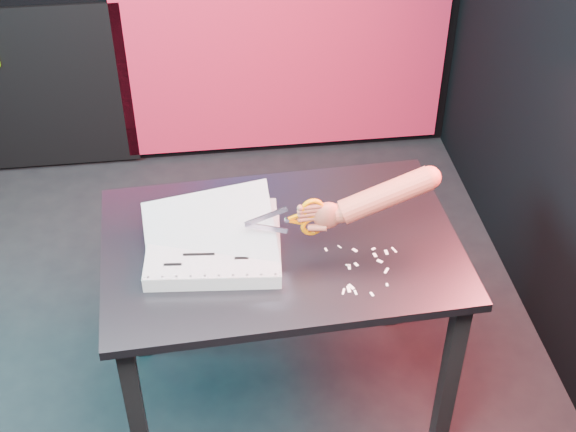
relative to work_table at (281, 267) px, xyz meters
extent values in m
cube|color=black|center=(-0.45, 0.13, -0.65)|extent=(3.00, 3.00, 0.01)
cube|color=black|center=(-0.48, -0.33, -0.29)|extent=(0.05, 0.05, 0.72)
cube|color=black|center=(-0.51, 0.29, -0.29)|extent=(0.05, 0.05, 0.72)
cube|color=black|center=(0.51, -0.29, -0.29)|extent=(0.05, 0.05, 0.72)
cube|color=black|center=(0.48, 0.33, -0.29)|extent=(0.05, 0.05, 0.72)
cube|color=black|center=(0.00, 0.00, 0.09)|extent=(1.14, 0.78, 0.03)
cube|color=silver|center=(-0.21, -0.04, 0.12)|extent=(0.43, 0.33, 0.05)
cube|color=white|center=(-0.21, -0.04, 0.15)|extent=(0.42, 0.33, 0.00)
cube|color=white|center=(-0.21, -0.04, 0.15)|extent=(0.41, 0.31, 0.12)
cube|color=white|center=(-0.22, -0.03, 0.18)|extent=(0.40, 0.27, 0.21)
cylinder|color=#262728|center=(-0.40, -0.16, 0.15)|extent=(0.01, 0.01, 0.00)
cylinder|color=#262728|center=(-0.36, -0.16, 0.15)|extent=(0.01, 0.01, 0.00)
cylinder|color=#262728|center=(-0.32, -0.17, 0.15)|extent=(0.01, 0.01, 0.00)
cylinder|color=#262728|center=(-0.28, -0.17, 0.15)|extent=(0.01, 0.01, 0.00)
cylinder|color=#262728|center=(-0.24, -0.18, 0.15)|extent=(0.01, 0.01, 0.00)
cylinder|color=#262728|center=(-0.20, -0.18, 0.15)|extent=(0.01, 0.01, 0.00)
cylinder|color=#262728|center=(-0.16, -0.18, 0.15)|extent=(0.01, 0.01, 0.00)
cylinder|color=#262728|center=(-0.12, -0.19, 0.15)|extent=(0.01, 0.01, 0.00)
cylinder|color=#262728|center=(-0.08, -0.19, 0.15)|extent=(0.01, 0.01, 0.00)
cylinder|color=#262728|center=(-0.04, -0.19, 0.15)|extent=(0.01, 0.01, 0.00)
cylinder|color=#262728|center=(-0.38, 0.11, 0.15)|extent=(0.01, 0.01, 0.00)
cylinder|color=#262728|center=(-0.34, 0.11, 0.15)|extent=(0.01, 0.01, 0.00)
cylinder|color=#262728|center=(-0.30, 0.10, 0.15)|extent=(0.01, 0.01, 0.00)
cylinder|color=#262728|center=(-0.26, 0.10, 0.15)|extent=(0.01, 0.01, 0.00)
cylinder|color=#262728|center=(-0.22, 0.10, 0.15)|extent=(0.01, 0.01, 0.00)
cylinder|color=#262728|center=(-0.18, 0.09, 0.15)|extent=(0.01, 0.01, 0.00)
cylinder|color=#262728|center=(-0.14, 0.09, 0.15)|extent=(0.01, 0.01, 0.00)
cylinder|color=#262728|center=(-0.10, 0.08, 0.15)|extent=(0.01, 0.01, 0.00)
cylinder|color=#262728|center=(-0.06, 0.08, 0.15)|extent=(0.01, 0.01, 0.00)
cylinder|color=#262728|center=(-0.01, 0.08, 0.15)|extent=(0.01, 0.01, 0.00)
cube|color=black|center=(-0.30, 0.02, 0.15)|extent=(0.07, 0.02, 0.00)
cube|color=black|center=(-0.18, -0.01, 0.15)|extent=(0.05, 0.02, 0.00)
cube|color=black|center=(-0.25, -0.08, 0.15)|extent=(0.10, 0.02, 0.00)
cube|color=black|center=(-0.13, -0.11, 0.15)|extent=(0.04, 0.01, 0.00)
cube|color=black|center=(-0.33, -0.12, 0.15)|extent=(0.05, 0.02, 0.00)
cube|color=black|center=(-0.15, 0.04, 0.15)|extent=(0.06, 0.02, 0.00)
cube|color=silver|center=(-0.05, -0.07, 0.27)|extent=(0.13, 0.01, 0.06)
cube|color=silver|center=(-0.05, -0.07, 0.23)|extent=(0.13, 0.01, 0.06)
cylinder|color=silver|center=(0.01, -0.07, 0.25)|extent=(0.01, 0.01, 0.01)
cube|color=orange|center=(0.03, -0.07, 0.24)|extent=(0.05, 0.01, 0.02)
cube|color=orange|center=(0.03, -0.07, 0.26)|extent=(0.05, 0.01, 0.02)
torus|color=orange|center=(0.09, -0.07, 0.28)|extent=(0.07, 0.02, 0.07)
torus|color=orange|center=(0.09, -0.07, 0.21)|extent=(0.07, 0.02, 0.07)
ellipsoid|color=brown|center=(0.13, -0.07, 0.25)|extent=(0.09, 0.05, 0.09)
cylinder|color=brown|center=(0.09, -0.07, 0.24)|extent=(0.07, 0.02, 0.02)
cylinder|color=brown|center=(0.09, -0.07, 0.26)|extent=(0.06, 0.02, 0.02)
cylinder|color=brown|center=(0.09, -0.07, 0.27)|extent=(0.06, 0.02, 0.02)
cylinder|color=brown|center=(0.09, -0.07, 0.29)|extent=(0.05, 0.02, 0.02)
cylinder|color=brown|center=(0.10, -0.08, 0.21)|extent=(0.06, 0.03, 0.03)
cylinder|color=brown|center=(0.18, -0.06, 0.25)|extent=(0.06, 0.06, 0.06)
cylinder|color=brown|center=(0.30, -0.06, 0.30)|extent=(0.29, 0.09, 0.17)
sphere|color=brown|center=(0.43, -0.05, 0.35)|extent=(0.07, 0.07, 0.07)
cube|color=white|center=(0.19, -0.25, 0.10)|extent=(0.01, 0.02, 0.00)
cube|color=white|center=(0.30, -0.17, 0.10)|extent=(0.02, 0.03, 0.00)
cube|color=white|center=(0.15, -0.24, 0.10)|extent=(0.01, 0.03, 0.00)
cube|color=white|center=(0.13, -0.05, 0.10)|extent=(0.01, 0.02, 0.00)
cube|color=white|center=(0.23, -0.26, 0.10)|extent=(0.01, 0.02, 0.00)
cube|color=white|center=(0.29, -0.12, 0.10)|extent=(0.02, 0.02, 0.00)
cube|color=white|center=(0.34, -0.08, 0.10)|extent=(0.01, 0.03, 0.00)
cube|color=white|center=(0.17, -0.23, 0.10)|extent=(0.01, 0.03, 0.00)
cube|color=white|center=(0.28, -0.09, 0.10)|extent=(0.01, 0.02, 0.00)
cube|color=white|center=(0.18, -0.22, 0.10)|extent=(0.02, 0.03, 0.00)
cube|color=white|center=(0.19, -0.14, 0.10)|extent=(0.01, 0.02, 0.00)
cube|color=white|center=(0.21, -0.13, 0.10)|extent=(0.01, 0.02, 0.00)
cube|color=white|center=(0.32, -0.09, 0.10)|extent=(0.01, 0.02, 0.00)
cube|color=white|center=(0.19, -0.13, 0.10)|extent=(0.01, 0.01, 0.00)
cube|color=white|center=(0.18, -0.04, 0.10)|extent=(0.01, 0.01, 0.00)
cube|color=white|center=(0.29, -0.23, 0.10)|extent=(0.01, 0.01, 0.00)
cube|color=white|center=(0.28, -0.07, 0.10)|extent=(0.02, 0.01, 0.00)
cube|color=white|center=(0.22, -0.06, 0.10)|extent=(0.02, 0.02, 0.00)
camera|label=1|loc=(-0.21, -1.88, 1.72)|focal=50.00mm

